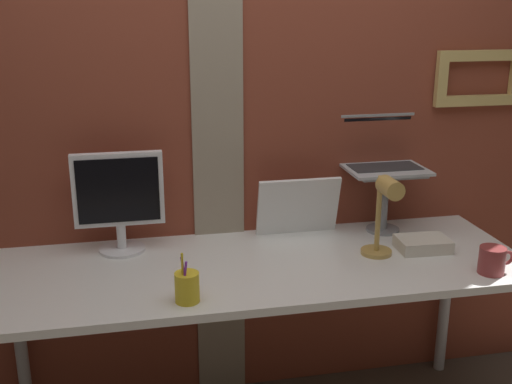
% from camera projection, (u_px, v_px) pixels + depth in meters
% --- Properties ---
extents(brick_wall_back, '(3.54, 0.16, 2.57)m').
position_uv_depth(brick_wall_back, '(238.00, 107.00, 2.57)').
color(brick_wall_back, brown).
rests_on(brick_wall_back, ground_plane).
extents(desk, '(2.01, 0.71, 0.76)m').
position_uv_depth(desk, '(261.00, 280.00, 2.36)').
color(desk, white).
rests_on(desk, ground_plane).
extents(monitor, '(0.34, 0.18, 0.40)m').
position_uv_depth(monitor, '(119.00, 196.00, 2.39)').
color(monitor, white).
rests_on(monitor, desk).
extents(laptop_stand, '(0.28, 0.22, 0.26)m').
position_uv_depth(laptop_stand, '(385.00, 191.00, 2.62)').
color(laptop_stand, gray).
rests_on(laptop_stand, desk).
extents(laptop, '(0.33, 0.29, 0.22)m').
position_uv_depth(laptop, '(381.00, 154.00, 2.64)').
color(laptop, '#ADB2B7').
rests_on(laptop, laptop_stand).
extents(whiteboard_panel, '(0.35, 0.08, 0.25)m').
position_uv_depth(whiteboard_panel, '(298.00, 206.00, 2.59)').
color(whiteboard_panel, white).
rests_on(whiteboard_panel, desk).
extents(desk_lamp, '(0.12, 0.20, 0.33)m').
position_uv_depth(desk_lamp, '(385.00, 209.00, 2.32)').
color(desk_lamp, tan).
rests_on(desk_lamp, desk).
extents(pen_cup, '(0.08, 0.08, 0.18)m').
position_uv_depth(pen_cup, '(187.00, 287.00, 2.03)').
color(pen_cup, yellow).
rests_on(pen_cup, desk).
extents(coffee_mug, '(0.13, 0.09, 0.10)m').
position_uv_depth(coffee_mug, '(492.00, 260.00, 2.24)').
color(coffee_mug, maroon).
rests_on(coffee_mug, desk).
extents(paper_clutter_stack, '(0.21, 0.15, 0.05)m').
position_uv_depth(paper_clutter_stack, '(423.00, 244.00, 2.46)').
color(paper_clutter_stack, silver).
rests_on(paper_clutter_stack, desk).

